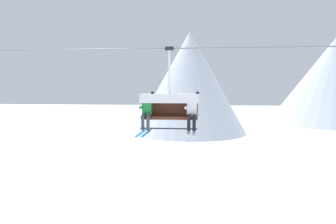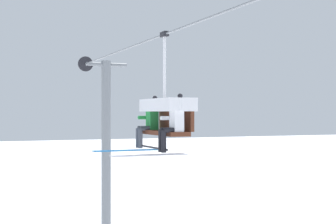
# 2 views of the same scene
# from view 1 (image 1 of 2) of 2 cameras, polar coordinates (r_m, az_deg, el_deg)

# --- Properties ---
(mountain_peak_west) EXTENTS (15.52, 15.52, 13.90)m
(mountain_peak_west) POSITION_cam_1_polar(r_m,az_deg,el_deg) (45.27, 3.78, 5.14)
(mountain_peak_west) COLOR silver
(mountain_peak_west) RESTS_ON ground_plane
(mountain_peak_central) EXTENTS (21.96, 21.96, 14.82)m
(mountain_peak_central) POSITION_cam_1_polar(r_m,az_deg,el_deg) (63.87, 27.03, 4.88)
(mountain_peak_central) COLOR silver
(mountain_peak_central) RESTS_ON ground_plane
(lift_cable) EXTENTS (20.62, 0.05, 0.05)m
(lift_cable) POSITION_cam_1_polar(r_m,az_deg,el_deg) (10.98, 8.05, 10.98)
(lift_cable) COLOR slate
(chairlift_chair) EXTENTS (1.93, 0.74, 2.71)m
(chairlift_chair) POSITION_cam_1_polar(r_m,az_deg,el_deg) (11.04, 0.27, 1.72)
(chairlift_chair) COLOR #512819
(skier_green) EXTENTS (0.48, 1.70, 1.34)m
(skier_green) POSITION_cam_1_polar(r_m,az_deg,el_deg) (10.95, -3.76, 0.20)
(skier_green) COLOR #23843D
(skier_white) EXTENTS (0.48, 1.70, 1.34)m
(skier_white) POSITION_cam_1_polar(r_m,az_deg,el_deg) (10.80, 4.17, 0.14)
(skier_white) COLOR silver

